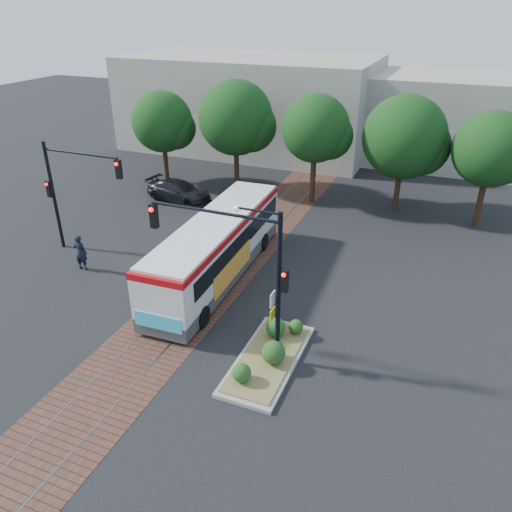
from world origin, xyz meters
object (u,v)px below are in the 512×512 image
(signal_pole_main, at_px, (247,260))
(parked_car, at_px, (179,191))
(officer, at_px, (81,252))
(traffic_island, at_px, (269,353))
(city_bus, at_px, (217,245))
(signal_pole_left, at_px, (68,184))

(signal_pole_main, distance_m, parked_car, 17.80)
(signal_pole_main, relative_size, parked_car, 1.26)
(officer, bearing_deg, parked_car, -94.18)
(traffic_island, xyz_separation_m, parked_car, (-11.89, 13.70, 0.36))
(city_bus, relative_size, traffic_island, 2.25)
(traffic_island, relative_size, officer, 2.74)
(city_bus, height_order, traffic_island, city_bus)
(city_bus, xyz_separation_m, parked_car, (-7.16, 8.53, -1.04))
(signal_pole_main, relative_size, signal_pole_left, 1.00)
(signal_pole_left, xyz_separation_m, officer, (1.64, -1.69, -2.91))
(city_bus, xyz_separation_m, signal_pole_main, (3.77, -5.09, 2.43))
(city_bus, distance_m, traffic_island, 7.15)
(traffic_island, bearing_deg, city_bus, 132.38)
(traffic_island, bearing_deg, signal_pole_main, 174.64)
(signal_pole_main, bearing_deg, city_bus, 126.52)
(signal_pole_left, relative_size, parked_car, 1.26)
(signal_pole_main, bearing_deg, signal_pole_left, 158.55)
(signal_pole_left, bearing_deg, city_bus, 1.91)
(city_bus, height_order, signal_pole_main, signal_pole_main)
(signal_pole_left, bearing_deg, traffic_island, -20.36)
(signal_pole_main, height_order, signal_pole_left, signal_pole_main)
(signal_pole_main, distance_m, officer, 11.50)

